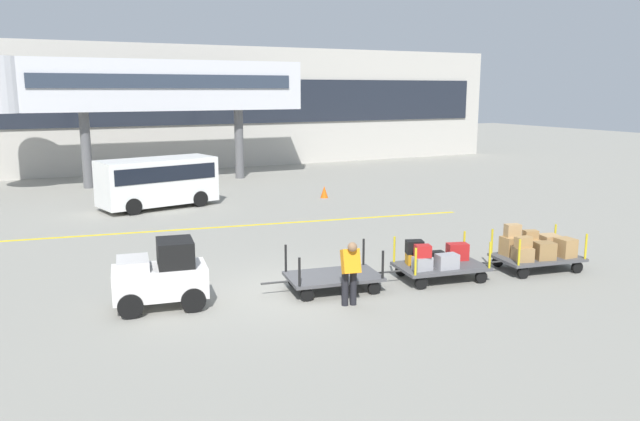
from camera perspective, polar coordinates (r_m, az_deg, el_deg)
ground_plane at (r=15.72m, az=-2.24°, el=-7.39°), size 120.00×120.00×0.00m
apron_lead_line at (r=23.04m, az=-11.75°, el=-1.66°), size 21.09×3.57×0.01m
terminal_building at (r=40.08m, az=-17.95°, el=8.85°), size 53.65×2.51×7.66m
jet_bridge at (r=34.12m, az=-16.87°, el=10.78°), size 16.92×3.00×6.47m
baggage_tug at (r=14.84m, az=-14.27°, el=-5.81°), size 2.25×1.51×1.58m
baggage_cart_lead at (r=15.71m, az=1.19°, el=-6.08°), size 3.08×1.74×1.10m
baggage_cart_middle at (r=16.80m, az=10.65°, el=-4.53°), size 3.08×1.74×1.10m
baggage_cart_tail at (r=18.42m, az=19.09°, el=-3.37°), size 3.08×1.74×1.27m
baggage_handler at (r=14.46m, az=2.78°, el=-5.46°), size 0.48×0.49×1.56m
shuttle_van at (r=27.35m, az=-14.59°, el=2.81°), size 5.09×2.87×2.10m
safety_cone_near at (r=29.06m, az=0.39°, el=1.71°), size 0.36×0.36×0.55m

